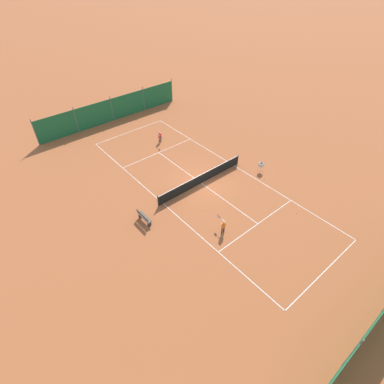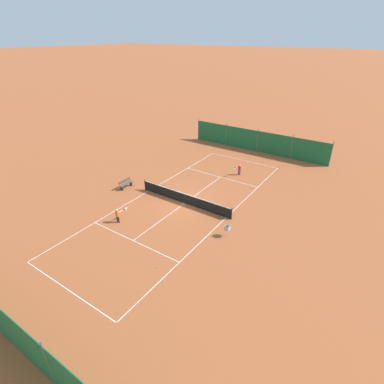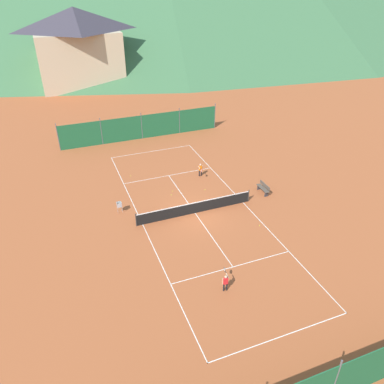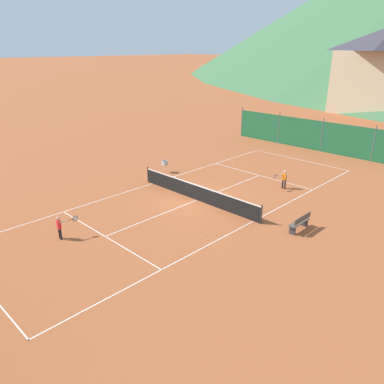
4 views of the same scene
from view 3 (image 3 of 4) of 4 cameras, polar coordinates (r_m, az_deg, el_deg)
name	(u,v)px [view 3 (image 3 of 4)]	position (r m, az deg, el deg)	size (l,w,h in m)	color
ground_plane	(195,213)	(28.49, 0.47, -3.22)	(600.00, 600.00, 0.00)	#A8542D
court_line_markings	(195,213)	(28.49, 0.47, -3.22)	(8.25, 23.85, 0.01)	white
tennis_net	(195,208)	(28.22, 0.47, -2.39)	(9.18, 0.08, 1.06)	#2D2D2D
windscreen_fence_far	(142,127)	(41.09, -7.66, 9.78)	(17.28, 0.08, 2.90)	#1E6038
player_near_service	(225,281)	(22.03, 5.12, -13.39)	(0.50, 0.95, 1.15)	black
player_near_baseline	(200,169)	(33.17, 1.30, 3.50)	(0.46, 0.99, 1.20)	black
tennis_ball_service_box	(260,225)	(27.57, 10.26, -5.04)	(0.07, 0.07, 0.07)	#CCE033
tennis_ball_by_net_right	(171,195)	(30.71, -3.17, -0.42)	(0.07, 0.07, 0.07)	#CCE033
tennis_ball_mid_court	(172,191)	(31.20, -3.00, 0.13)	(0.07, 0.07, 0.07)	#CCE033
tennis_ball_alley_left	(131,176)	(33.94, -9.33, 2.47)	(0.07, 0.07, 0.07)	#CCE033
tennis_ball_far_corner	(205,190)	(31.37, 2.00, 0.34)	(0.07, 0.07, 0.07)	#CCE033
ball_hopper	(119,205)	(28.74, -11.02, -1.98)	(0.36, 0.36, 0.89)	#B7B7BC
courtside_bench	(263,188)	(31.32, 10.82, 0.59)	(0.36, 1.50, 0.84)	#51473D
alpine_chalet	(78,46)	(62.59, -16.97, 20.47)	(13.00, 10.00, 11.20)	#C6B28E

